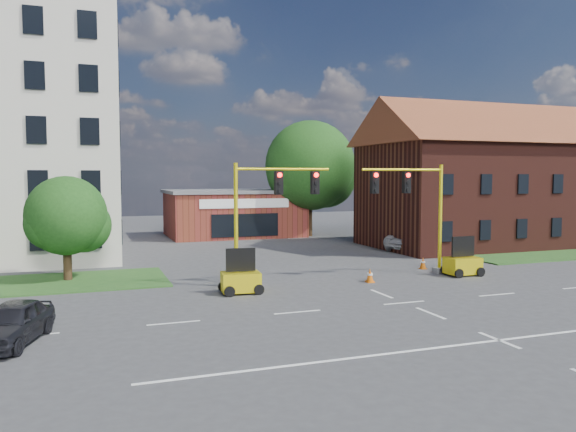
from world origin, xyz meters
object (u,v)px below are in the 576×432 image
Objects in this scene: signal_mast_east at (416,205)px; sedan_dark at (12,323)px; trailer_west at (241,280)px; signal_mast_west at (267,208)px; trailer_east at (463,264)px; pickup_white at (419,239)px.

signal_mast_east is 21.16m from sedan_dark.
trailer_west is 0.50× the size of sedan_dark.
signal_mast_west reaches higher than trailer_east.
pickup_white is (14.80, 8.96, -3.11)m from signal_mast_west.
trailer_west is at bearing -138.90° from signal_mast_west.
pickup_white is (16.66, 10.57, 0.17)m from trailer_west.
signal_mast_east is 1.50× the size of sedan_dark.
trailer_east is 22.86m from sedan_dark.
pickup_white is at bearing 48.38° from sedan_dark.
signal_mast_east is 2.96× the size of trailer_east.
pickup_white is at bearing 31.17° from signal_mast_west.
sedan_dark is at bearing -144.50° from trailer_west.
signal_mast_east is 11.27m from pickup_white.
trailer_east is (12.93, 0.47, 0.01)m from trailer_west.
sedan_dark is (-22.14, -5.71, 0.05)m from trailer_east.
trailer_east is at bearing 31.40° from sedan_dark.
trailer_east reaches higher than sedan_dark.
signal_mast_west is 1.00× the size of signal_mast_east.
pickup_white is 1.41× the size of sedan_dark.
sedan_dark is (-11.05, -6.85, -3.21)m from signal_mast_west.
trailer_west is (-10.56, -1.61, -3.28)m from signal_mast_east.
trailer_east is at bearing 7.94° from trailer_west.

